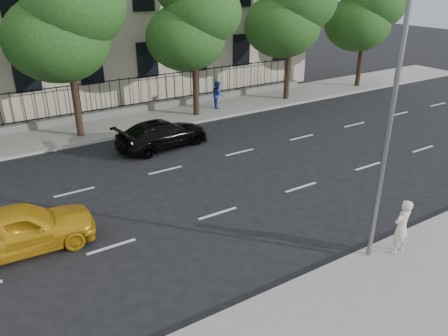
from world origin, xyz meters
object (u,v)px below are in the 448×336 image
(woman_near, at_px, (401,227))
(black_sedan, at_px, (163,134))
(street_light, at_px, (378,90))
(yellow_taxi, at_px, (19,229))

(woman_near, bearing_deg, black_sedan, -83.15)
(street_light, xyz_separation_m, woman_near, (0.83, -0.92, -4.10))
(yellow_taxi, relative_size, black_sedan, 0.95)
(black_sedan, relative_size, woman_near, 2.67)
(yellow_taxi, bearing_deg, black_sedan, -48.76)
(yellow_taxi, bearing_deg, street_light, -118.46)
(yellow_taxi, distance_m, woman_near, 11.73)
(street_light, relative_size, yellow_taxi, 1.77)
(yellow_taxi, relative_size, woman_near, 2.53)
(yellow_taxi, height_order, woman_near, woman_near)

